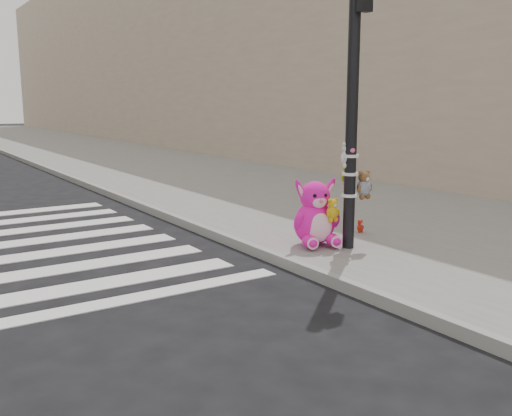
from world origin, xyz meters
TOP-DOWN VIEW (x-y plane):
  - ground at (0.00, 0.00)m, footprint 120.00×120.00m
  - sidewalk_near at (5.00, 10.00)m, footprint 7.00×80.00m
  - curb_edge at (1.55, 10.00)m, footprint 0.12×80.00m
  - bld_near at (10.50, 20.00)m, footprint 5.00×60.00m
  - signal_pole at (2.62, 1.81)m, footprint 0.68×0.49m
  - pink_bunny at (2.30, 2.17)m, footprint 0.77×0.85m
  - red_teddy at (3.40, 2.40)m, footprint 0.14×0.10m

SIDE VIEW (x-z plane):
  - ground at x=0.00m, z-range 0.00..0.00m
  - sidewalk_near at x=5.00m, z-range 0.00..0.14m
  - curb_edge at x=1.55m, z-range -0.01..0.15m
  - red_teddy at x=3.40m, z-range 0.14..0.34m
  - pink_bunny at x=2.30m, z-range 0.05..1.03m
  - signal_pole at x=2.62m, z-range -0.20..3.80m
  - bld_near at x=10.50m, z-range 0.00..10.00m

